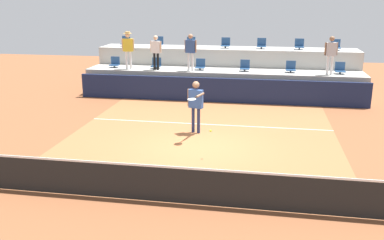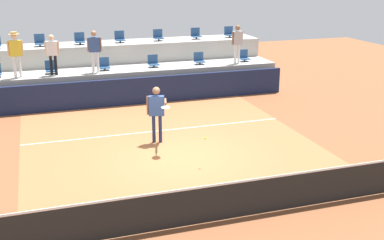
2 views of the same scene
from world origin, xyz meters
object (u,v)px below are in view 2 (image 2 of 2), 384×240
at_px(stadium_chair_lower_mid_left, 104,65).
at_px(tennis_ball, 205,138).
at_px(stadium_chair_lower_right, 199,59).
at_px(spectator_in_grey, 237,40).
at_px(stadium_chair_lower_far_right, 244,56).
at_px(stadium_chair_upper_mid_left, 80,39).
at_px(stadium_chair_upper_right, 196,34).
at_px(stadium_chair_upper_center, 120,38).
at_px(stadium_chair_upper_far_right, 229,33).
at_px(tennis_player, 157,109).
at_px(spectator_with_hat, 15,50).
at_px(stadium_chair_upper_mid_right, 158,36).
at_px(spectator_in_white, 52,51).
at_px(stadium_chair_upper_left, 40,41).
at_px(spectator_leaning_on_rail, 95,47).
at_px(stadium_chair_lower_mid_right, 153,62).
at_px(stadium_chair_lower_left, 51,68).

relative_size(stadium_chair_lower_mid_left, tennis_ball, 7.65).
distance_m(stadium_chair_lower_right, spectator_in_grey, 1.88).
relative_size(stadium_chair_lower_far_right, stadium_chair_upper_mid_left, 1.00).
height_order(stadium_chair_lower_right, stadium_chair_upper_right, stadium_chair_upper_right).
relative_size(stadium_chair_upper_center, stadium_chair_upper_right, 1.00).
bearing_deg(stadium_chair_upper_far_right, tennis_player, -125.93).
bearing_deg(tennis_player, spectator_with_hat, 127.00).
bearing_deg(spectator_in_grey, spectator_with_hat, -180.00).
distance_m(stadium_chair_upper_center, stadium_chair_upper_mid_right, 1.80).
distance_m(stadium_chair_lower_mid_left, spectator_in_white, 2.22).
bearing_deg(stadium_chair_upper_left, stadium_chair_upper_center, 0.00).
distance_m(stadium_chair_upper_right, spectator_leaning_on_rail, 5.50).
bearing_deg(stadium_chair_lower_mid_right, stadium_chair_upper_mid_right, 68.70).
bearing_deg(spectator_in_white, stadium_chair_upper_center, 35.44).
height_order(stadium_chair_lower_left, spectator_in_white, spectator_in_white).
xyz_separation_m(spectator_in_grey, tennis_ball, (-4.28, -7.81, -1.45)).
height_order(tennis_player, spectator_leaning_on_rail, spectator_leaning_on_rail).
xyz_separation_m(stadium_chair_lower_mid_left, spectator_in_white, (-2.06, -0.38, 0.75)).
xyz_separation_m(spectator_with_hat, tennis_ball, (5.00, -7.81, -1.51)).
bearing_deg(stadium_chair_upper_mid_right, spectator_in_grey, -35.62).
distance_m(stadium_chair_lower_left, stadium_chair_upper_left, 2.02).
height_order(stadium_chair_upper_left, spectator_leaning_on_rail, spectator_leaning_on_rail).
relative_size(stadium_chair_lower_left, stadium_chair_upper_right, 1.00).
relative_size(stadium_chair_upper_mid_left, stadium_chair_upper_far_right, 1.00).
height_order(stadium_chair_upper_left, spectator_with_hat, spectator_with_hat).
xyz_separation_m(stadium_chair_upper_mid_left, spectator_in_grey, (6.63, -2.18, -0.04)).
height_order(stadium_chair_lower_mid_left, stadium_chair_upper_far_right, stadium_chair_upper_far_right).
height_order(stadium_chair_lower_mid_left, spectator_in_white, spectator_in_white).
bearing_deg(stadium_chair_lower_right, tennis_ball, -107.76).
relative_size(stadium_chair_upper_mid_left, spectator_leaning_on_rail, 0.30).
bearing_deg(stadium_chair_upper_far_right, spectator_leaning_on_rail, -162.11).
bearing_deg(stadium_chair_lower_mid_right, stadium_chair_lower_mid_left, 180.00).
height_order(stadium_chair_lower_left, stadium_chair_lower_mid_left, same).
bearing_deg(stadium_chair_lower_far_right, spectator_with_hat, -177.75).
relative_size(stadium_chair_lower_left, stadium_chair_upper_far_right, 1.00).
bearing_deg(spectator_in_white, stadium_chair_upper_left, 100.71).
bearing_deg(stadium_chair_upper_mid_right, stadium_chair_upper_mid_left, 180.00).
distance_m(stadium_chair_upper_right, tennis_player, 8.73).
bearing_deg(spectator_in_white, tennis_player, -63.04).
height_order(spectator_leaning_on_rail, tennis_ball, spectator_leaning_on_rail).
bearing_deg(tennis_ball, spectator_with_hat, 122.61).
bearing_deg(stadium_chair_upper_right, stadium_chair_lower_mid_left, -158.84).
bearing_deg(stadium_chair_lower_mid_left, stadium_chair_upper_left, 143.91).
xyz_separation_m(stadium_chair_upper_center, stadium_chair_upper_far_right, (5.35, 0.00, 0.00)).
height_order(spectator_in_grey, tennis_ball, spectator_in_grey).
distance_m(stadium_chair_upper_mid_left, tennis_player, 7.97).
bearing_deg(spectator_in_grey, stadium_chair_upper_far_right, 76.95).
relative_size(stadium_chair_upper_far_right, tennis_player, 0.28).
bearing_deg(stadium_chair_lower_mid_right, stadium_chair_lower_left, 180.00).
height_order(stadium_chair_lower_mid_right, spectator_in_grey, spectator_in_grey).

